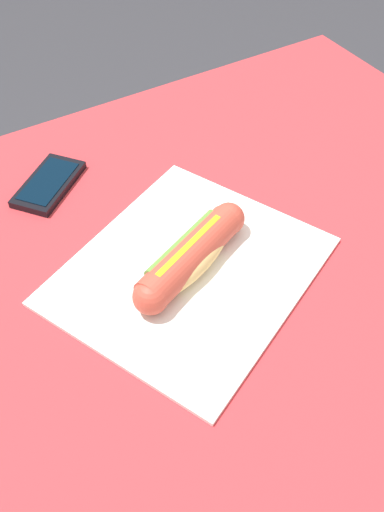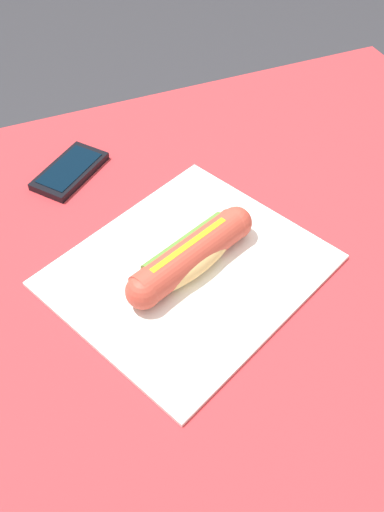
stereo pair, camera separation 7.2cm
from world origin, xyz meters
The scene contains 5 objects.
ground_plane centered at (0.00, 0.00, 0.00)m, with size 6.00×6.00×0.00m, color #2D2D33.
dining_table centered at (0.00, 0.00, 0.60)m, with size 1.17×0.87×0.73m.
paper_wrapper centered at (0.00, 0.01, 0.73)m, with size 0.33×0.29×0.01m, color white.
hot_dog centered at (0.00, 0.01, 0.76)m, with size 0.20×0.11×0.05m.
cell_phone centered at (-0.10, 0.27, 0.73)m, with size 0.14×0.13×0.01m.
Camera 2 is at (-0.18, -0.43, 1.29)m, focal length 38.48 mm.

